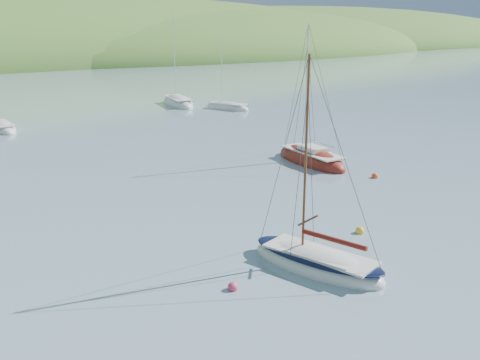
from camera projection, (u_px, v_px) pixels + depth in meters
ground at (317, 285)px, 23.69m from camera, size 700.00×700.00×0.00m
daysailer_white at (317, 263)px, 25.31m from camera, size 4.21×7.31×10.60m
sloop_red at (311, 160)px, 44.29m from camera, size 3.65×8.40×12.07m
distant_sloop_a at (2, 129)px, 57.73m from camera, size 2.41×6.73×9.58m
distant_sloop_b at (178, 104)px, 75.33m from camera, size 5.26×9.82×13.30m
distant_sloop_d at (227, 108)px, 71.81m from camera, size 4.61×7.11×9.57m
mooring_buoys at (298, 235)px, 28.92m from camera, size 28.50×9.57×0.50m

